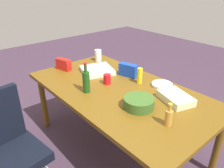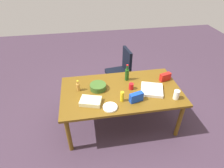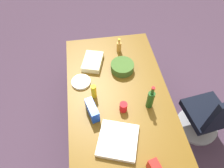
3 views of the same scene
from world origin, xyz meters
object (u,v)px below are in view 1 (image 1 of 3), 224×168
(conference_table, at_px, (119,95))
(dressing_bottle, at_px, (169,117))
(salad_bowl, at_px, (139,103))
(chip_bag_blue, at_px, (128,70))
(mayo_jar, at_px, (98,55))
(sheet_cake, at_px, (176,98))
(mustard_bottle, at_px, (140,76))
(pizza_box, at_px, (97,70))
(red_solo_cup, at_px, (107,79))
(wine_bottle, at_px, (86,81))
(office_chair, at_px, (13,157))
(paper_plate_stack, at_px, (162,85))
(chip_bag_red, at_px, (64,64))

(conference_table, relative_size, dressing_bottle, 10.30)
(salad_bowl, height_order, chip_bag_blue, chip_bag_blue)
(mayo_jar, distance_m, sheet_cake, 1.36)
(conference_table, distance_m, mustard_bottle, 0.32)
(pizza_box, bearing_deg, conference_table, 8.00)
(red_solo_cup, bearing_deg, wine_bottle, -87.65)
(conference_table, height_order, wine_bottle, wine_bottle)
(office_chair, relative_size, dressing_bottle, 4.94)
(dressing_bottle, height_order, wine_bottle, wine_bottle)
(chip_bag_blue, bearing_deg, mayo_jar, 175.66)
(red_solo_cup, bearing_deg, chip_bag_blue, 89.89)
(paper_plate_stack, distance_m, mustard_bottle, 0.26)
(office_chair, relative_size, mayo_jar, 6.18)
(dressing_bottle, distance_m, wine_bottle, 0.90)
(mustard_bottle, xyz_separation_m, mayo_jar, (-0.86, 0.09, -0.01))
(wine_bottle, distance_m, mayo_jar, 0.92)
(mustard_bottle, height_order, chip_bag_red, mustard_bottle)
(conference_table, relative_size, sheet_cake, 6.36)
(dressing_bottle, xyz_separation_m, paper_plate_stack, (-0.46, 0.52, -0.06))
(conference_table, relative_size, red_solo_cup, 18.49)
(office_chair, bearing_deg, mayo_jar, 112.89)
(conference_table, distance_m, salad_bowl, 0.42)
(wine_bottle, height_order, chip_bag_red, wine_bottle)
(salad_bowl, bearing_deg, dressing_bottle, -2.85)
(conference_table, relative_size, chip_bag_red, 10.17)
(mustard_bottle, bearing_deg, conference_table, -99.42)
(red_solo_cup, bearing_deg, salad_bowl, -9.40)
(chip_bag_blue, bearing_deg, conference_table, -60.27)
(red_solo_cup, xyz_separation_m, mayo_jar, (-0.64, 0.37, 0.02))
(red_solo_cup, distance_m, wine_bottle, 0.29)
(wine_bottle, bearing_deg, mustard_bottle, 69.64)
(dressing_bottle, relative_size, salad_bowl, 0.71)
(mustard_bottle, distance_m, sheet_cake, 0.50)
(wine_bottle, distance_m, chip_bag_blue, 0.60)
(pizza_box, bearing_deg, salad_bowl, 6.09)
(paper_plate_stack, bearing_deg, salad_bowl, -75.63)
(red_solo_cup, relative_size, chip_bag_red, 0.55)
(conference_table, relative_size, paper_plate_stack, 9.25)
(dressing_bottle, xyz_separation_m, chip_bag_red, (-1.57, -0.05, -0.01))
(chip_bag_blue, bearing_deg, pizza_box, -148.12)
(salad_bowl, bearing_deg, chip_bag_blue, 143.61)
(red_solo_cup, height_order, paper_plate_stack, red_solo_cup)
(conference_table, xyz_separation_m, dressing_bottle, (0.72, -0.12, 0.15))
(office_chair, xyz_separation_m, red_solo_cup, (0.03, 1.08, 0.46))
(mayo_jar, xyz_separation_m, chip_bag_blue, (0.64, -0.05, -0.00))
(mayo_jar, relative_size, sheet_cake, 0.49)
(paper_plate_stack, bearing_deg, chip_bag_red, -152.77)
(office_chair, height_order, pizza_box, office_chair)
(salad_bowl, relative_size, mustard_bottle, 1.58)
(red_solo_cup, height_order, pizza_box, red_solo_cup)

